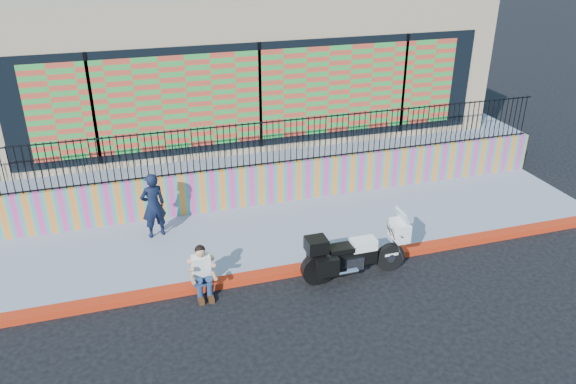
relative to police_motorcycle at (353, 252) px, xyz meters
name	(u,v)px	position (x,y,z in m)	size (l,w,h in m)	color
ground	(309,270)	(-0.81, 0.48, -0.61)	(90.00, 90.00, 0.00)	black
red_curb	(309,268)	(-0.81, 0.48, -0.53)	(16.00, 0.30, 0.15)	#A8200C
sidewalk	(288,232)	(-0.81, 2.13, -0.53)	(16.00, 3.00, 0.15)	gray
mural_wall	(270,183)	(-0.81, 3.73, 0.09)	(16.00, 0.20, 1.10)	#DF3A96
metal_fence	(269,143)	(-0.81, 3.73, 1.24)	(15.80, 0.04, 1.20)	black
elevated_platform	(231,127)	(-0.81, 8.83, 0.02)	(16.00, 10.00, 1.25)	gray
storefront_building	(229,51)	(-0.81, 8.62, 2.64)	(14.00, 8.06, 4.00)	tan
police_motorcycle	(353,252)	(0.00, 0.00, 0.00)	(2.33, 0.77, 1.45)	black
police_officer	(153,205)	(-3.92, 2.80, 0.35)	(0.59, 0.39, 1.62)	black
seated_man	(203,276)	(-3.19, 0.30, -0.16)	(0.54, 0.71, 1.06)	navy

